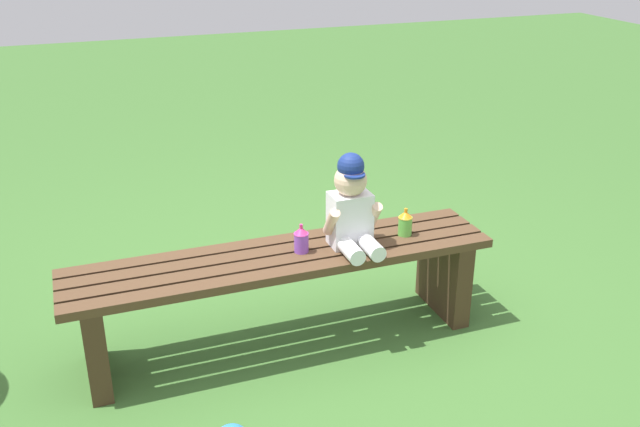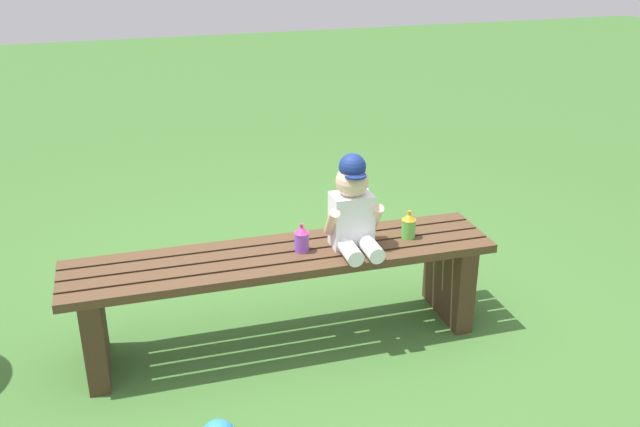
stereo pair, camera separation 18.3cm
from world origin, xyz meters
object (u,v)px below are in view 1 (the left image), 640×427
child_figure (352,207)px  sippy_cup_left (301,239)px  park_bench (283,281)px  sippy_cup_right (405,223)px

child_figure → sippy_cup_left: 0.25m
park_bench → sippy_cup_left: (0.08, -0.01, 0.19)m
park_bench → sippy_cup_left: bearing=-4.6°
park_bench → sippy_cup_right: bearing=-0.7°
child_figure → sippy_cup_right: 0.29m
park_bench → child_figure: 0.43m
sippy_cup_left → sippy_cup_right: same height
park_bench → child_figure: (0.30, -0.03, 0.31)m
child_figure → sippy_cup_left: (-0.21, 0.02, -0.12)m
park_bench → sippy_cup_right: size_ratio=14.40×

